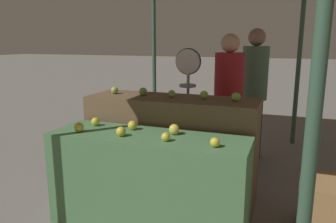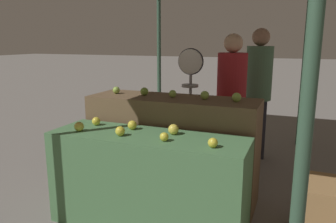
{
  "view_description": "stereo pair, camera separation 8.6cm",
  "coord_description": "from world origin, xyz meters",
  "px_view_note": "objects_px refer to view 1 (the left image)",
  "views": [
    {
      "loc": [
        1.09,
        -2.43,
        1.62
      ],
      "look_at": [
        0.07,
        0.3,
        0.99
      ],
      "focal_mm": 35.0,
      "sensor_mm": 36.0,
      "label": 1
    },
    {
      "loc": [
        1.17,
        -2.4,
        1.62
      ],
      "look_at": [
        0.07,
        0.3,
        0.99
      ],
      "focal_mm": 35.0,
      "sensor_mm": 36.0,
      "label": 2
    }
  ],
  "objects_px": {
    "produce_scale": "(188,83)",
    "wooden_crate_side": "(330,209)",
    "person_vendor_at_scale": "(228,94)",
    "person_customer_left": "(254,84)"
  },
  "relations": [
    {
      "from": "produce_scale",
      "to": "wooden_crate_side",
      "type": "xyz_separation_m",
      "value": [
        1.53,
        -0.9,
        -0.89
      ]
    },
    {
      "from": "person_vendor_at_scale",
      "to": "wooden_crate_side",
      "type": "bearing_deg",
      "value": 163.07
    },
    {
      "from": "person_customer_left",
      "to": "wooden_crate_side",
      "type": "height_order",
      "value": "person_customer_left"
    },
    {
      "from": "wooden_crate_side",
      "to": "person_customer_left",
      "type": "bearing_deg",
      "value": 115.44
    },
    {
      "from": "person_customer_left",
      "to": "wooden_crate_side",
      "type": "xyz_separation_m",
      "value": [
        0.84,
        -1.77,
        -0.8
      ]
    },
    {
      "from": "produce_scale",
      "to": "person_vendor_at_scale",
      "type": "relative_size",
      "value": 0.9
    },
    {
      "from": "person_vendor_at_scale",
      "to": "person_customer_left",
      "type": "bearing_deg",
      "value": -81.13
    },
    {
      "from": "wooden_crate_side",
      "to": "produce_scale",
      "type": "bearing_deg",
      "value": 149.51
    },
    {
      "from": "produce_scale",
      "to": "wooden_crate_side",
      "type": "relative_size",
      "value": 3.19
    },
    {
      "from": "person_vendor_at_scale",
      "to": "person_customer_left",
      "type": "height_order",
      "value": "person_customer_left"
    }
  ]
}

